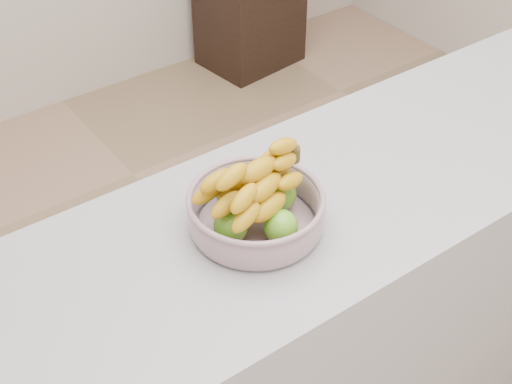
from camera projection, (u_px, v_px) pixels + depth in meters
ground at (305, 353)px, 2.43m from camera, size 4.00×4.00×0.00m
counter at (354, 297)px, 2.03m from camera, size 2.00×0.60×0.90m
fruit_bowl at (256, 207)px, 1.55m from camera, size 0.30×0.30×0.18m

